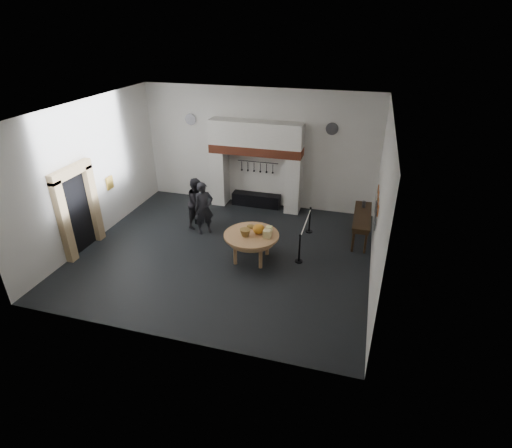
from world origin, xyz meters
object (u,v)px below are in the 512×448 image
(iron_range, at_px, (256,200))
(side_table, at_px, (362,215))
(barrier_post_far, at_px, (310,220))
(work_table, at_px, (251,235))
(visitor_far, at_px, (198,203))
(barrier_post_near, at_px, (299,249))
(visitor_near, at_px, (204,208))

(iron_range, xyz_separation_m, side_table, (4.10, -1.62, 0.62))
(barrier_post_far, bearing_deg, work_table, -122.78)
(visitor_far, xyz_separation_m, barrier_post_far, (3.89, 0.61, -0.46))
(work_table, xyz_separation_m, side_table, (3.17, 2.25, 0.03))
(visitor_far, distance_m, side_table, 5.65)
(work_table, relative_size, barrier_post_near, 1.86)
(iron_range, height_order, barrier_post_far, barrier_post_far)
(barrier_post_far, bearing_deg, visitor_near, -163.81)
(side_table, height_order, barrier_post_near, same)
(work_table, distance_m, visitor_near, 2.39)
(work_table, distance_m, barrier_post_near, 1.51)
(work_table, relative_size, visitor_far, 0.92)
(visitor_far, bearing_deg, side_table, -71.30)
(visitor_far, xyz_separation_m, side_table, (5.61, 0.62, -0.04))
(visitor_near, distance_m, barrier_post_near, 3.66)
(iron_range, height_order, work_table, work_table)
(iron_range, xyz_separation_m, barrier_post_near, (2.38, -3.62, 0.20))
(visitor_near, bearing_deg, iron_range, 27.21)
(iron_range, relative_size, visitor_near, 1.03)
(visitor_near, xyz_separation_m, side_table, (5.21, 1.02, -0.05))
(visitor_far, height_order, barrier_post_far, visitor_far)
(work_table, relative_size, barrier_post_far, 1.86)
(barrier_post_far, bearing_deg, side_table, 0.15)
(side_table, bearing_deg, iron_range, 158.47)
(work_table, bearing_deg, visitor_far, 146.33)
(visitor_near, height_order, side_table, visitor_near)
(work_table, bearing_deg, side_table, 35.34)
(visitor_far, bearing_deg, barrier_post_near, -97.20)
(side_table, bearing_deg, visitor_near, -168.96)
(visitor_near, height_order, visitor_far, visitor_near)
(barrier_post_near, relative_size, barrier_post_far, 1.00)
(work_table, relative_size, side_table, 0.76)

